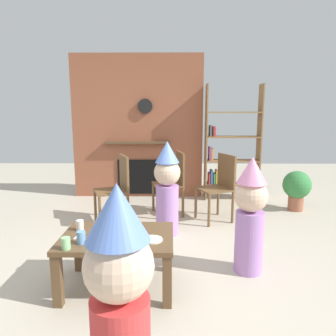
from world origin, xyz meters
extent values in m
plane|color=#BCB29E|center=(0.00, 0.00, 0.00)|extent=(12.00, 12.00, 0.00)
cube|color=#935138|center=(-0.39, 2.60, 1.20)|extent=(2.20, 0.18, 2.40)
cube|color=black|center=(-0.39, 2.50, 0.35)|extent=(0.70, 0.02, 0.60)
cube|color=brown|center=(-0.39, 2.46, 0.95)|extent=(1.10, 0.10, 0.04)
cylinder|color=black|center=(-0.25, 2.48, 1.55)|extent=(0.24, 0.04, 0.24)
cube|color=olive|center=(0.76, 2.40, 0.95)|extent=(0.02, 0.28, 1.90)
cube|color=olive|center=(1.64, 2.40, 0.95)|extent=(0.02, 0.28, 1.90)
cube|color=olive|center=(1.20, 2.40, 0.25)|extent=(0.86, 0.28, 0.02)
cube|color=olive|center=(1.20, 2.40, 0.65)|extent=(0.86, 0.28, 0.02)
cube|color=olive|center=(1.20, 2.40, 1.05)|extent=(0.86, 0.28, 0.02)
cube|color=olive|center=(1.20, 2.40, 1.45)|extent=(0.86, 0.28, 0.02)
cube|color=#B23333|center=(0.82, 2.40, 0.35)|extent=(0.02, 0.20, 0.18)
cube|color=#3359A5|center=(0.86, 2.40, 0.38)|extent=(0.04, 0.20, 0.23)
cube|color=#3F8C4C|center=(0.91, 2.40, 0.35)|extent=(0.03, 0.20, 0.18)
cube|color=gold|center=(0.95, 2.40, 0.38)|extent=(0.03, 0.20, 0.23)
cube|color=#8C4C99|center=(0.82, 2.40, 0.77)|extent=(0.03, 0.20, 0.22)
cube|color=#D87F3F|center=(0.86, 2.40, 0.76)|extent=(0.03, 0.20, 0.20)
cube|color=#4C4C51|center=(0.83, 2.40, 1.15)|extent=(0.04, 0.20, 0.18)
cube|color=#B23333|center=(0.89, 2.40, 1.14)|extent=(0.04, 0.20, 0.16)
cube|color=brown|center=(-0.26, -0.35, 0.44)|extent=(0.92, 0.65, 0.04)
cube|color=brown|center=(-0.68, -0.63, 0.21)|extent=(0.07, 0.07, 0.42)
cube|color=brown|center=(0.15, -0.63, 0.21)|extent=(0.07, 0.07, 0.42)
cube|color=brown|center=(-0.68, -0.07, 0.21)|extent=(0.07, 0.07, 0.42)
cube|color=brown|center=(0.15, -0.07, 0.21)|extent=(0.07, 0.07, 0.42)
cylinder|color=#8CD18C|center=(-0.60, -0.62, 0.50)|extent=(0.07, 0.07, 0.09)
cylinder|color=silver|center=(-0.60, -0.24, 0.50)|extent=(0.06, 0.06, 0.09)
cylinder|color=#669EE0|center=(-0.51, -0.51, 0.51)|extent=(0.07, 0.07, 0.10)
cylinder|color=white|center=(0.03, -0.45, 0.46)|extent=(0.17, 0.17, 0.01)
cylinder|color=white|center=(-0.25, -0.40, 0.46)|extent=(0.16, 0.16, 0.01)
cone|color=pink|center=(-0.11, -0.33, 0.49)|extent=(0.10, 0.10, 0.07)
cube|color=silver|center=(-0.59, -0.37, 0.46)|extent=(0.03, 0.15, 0.01)
sphere|color=beige|center=(-0.05, -1.49, 0.79)|extent=(0.32, 0.32, 0.32)
cone|color=#668CE5|center=(-0.05, -1.49, 1.04)|extent=(0.29, 0.29, 0.26)
cylinder|color=#B27FCC|center=(0.90, -0.08, 0.29)|extent=(0.26, 0.26, 0.58)
sphere|color=beige|center=(0.90, -0.08, 0.73)|extent=(0.30, 0.30, 0.30)
cone|color=pink|center=(0.90, -0.08, 0.96)|extent=(0.27, 0.27, 0.24)
cylinder|color=#B27FCC|center=(0.14, 0.81, 0.30)|extent=(0.27, 0.27, 0.60)
sphere|color=beige|center=(0.14, 0.81, 0.76)|extent=(0.31, 0.31, 0.31)
cone|color=#668CE5|center=(0.14, 0.81, 1.00)|extent=(0.28, 0.28, 0.25)
cube|color=brown|center=(-0.61, 1.17, 0.44)|extent=(0.52, 0.52, 0.02)
cube|color=brown|center=(-0.44, 1.24, 0.68)|extent=(0.18, 0.38, 0.45)
cylinder|color=brown|center=(-0.84, 1.27, 0.21)|extent=(0.04, 0.04, 0.43)
cylinder|color=brown|center=(-0.70, 0.94, 0.21)|extent=(0.04, 0.04, 0.43)
cylinder|color=brown|center=(-0.51, 1.41, 0.21)|extent=(0.04, 0.04, 0.43)
cylinder|color=brown|center=(-0.37, 1.08, 0.21)|extent=(0.04, 0.04, 0.43)
cube|color=brown|center=(0.13, 1.55, 0.44)|extent=(0.48, 0.48, 0.02)
cube|color=brown|center=(0.31, 1.60, 0.68)|extent=(0.12, 0.40, 0.45)
cylinder|color=brown|center=(-0.08, 1.69, 0.21)|extent=(0.04, 0.04, 0.43)
cylinder|color=brown|center=(0.00, 1.34, 0.21)|extent=(0.04, 0.04, 0.43)
cylinder|color=brown|center=(0.27, 1.77, 0.21)|extent=(0.04, 0.04, 0.43)
cylinder|color=brown|center=(0.35, 1.42, 0.21)|extent=(0.04, 0.04, 0.43)
cube|color=brown|center=(0.76, 1.29, 0.44)|extent=(0.53, 0.53, 0.02)
cube|color=brown|center=(0.93, 1.37, 0.68)|extent=(0.19, 0.38, 0.45)
cylinder|color=brown|center=(0.52, 1.38, 0.21)|extent=(0.04, 0.04, 0.43)
cylinder|color=brown|center=(0.67, 1.05, 0.21)|extent=(0.04, 0.04, 0.43)
cylinder|color=brown|center=(0.85, 1.53, 0.21)|extent=(0.04, 0.04, 0.43)
cylinder|color=brown|center=(1.00, 1.20, 0.21)|extent=(0.04, 0.04, 0.43)
cylinder|color=#9E5B42|center=(2.05, 1.76, 0.11)|extent=(0.22, 0.22, 0.22)
sphere|color=#368340|center=(2.05, 1.76, 0.39)|extent=(0.41, 0.41, 0.41)
camera|label=1|loc=(0.18, -2.80, 1.47)|focal=33.56mm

